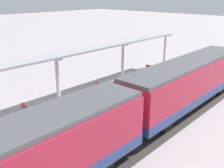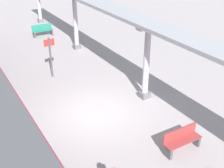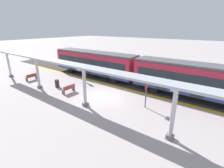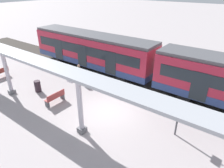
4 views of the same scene
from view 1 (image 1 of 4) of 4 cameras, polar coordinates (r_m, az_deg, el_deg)
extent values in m
plane|color=#ACA1A3|center=(18.55, -6.39, -6.13)|extent=(176.00, 176.00, 0.00)
cube|color=gold|center=(16.65, 0.37, -9.14)|extent=(0.50, 38.64, 0.01)
cube|color=#38332D|center=(15.63, 5.47, -11.32)|extent=(3.20, 50.64, 0.01)
cube|color=#B12239|center=(19.44, 16.29, 0.56)|extent=(2.60, 13.12, 2.60)
cube|color=navy|center=(19.78, 16.01, -2.25)|extent=(2.63, 13.14, 0.55)
cube|color=#515156|center=(19.05, 16.69, 4.61)|extent=(2.39, 13.12, 0.24)
cube|color=#1E262D|center=(19.93, 13.04, 2.25)|extent=(0.03, 12.07, 0.84)
cube|color=#1E262D|center=(22.89, 17.09, 2.64)|extent=(0.04, 1.10, 2.00)
cube|color=#1E262D|center=(20.10, 12.90, 0.72)|extent=(0.04, 1.10, 2.00)
cube|color=#1E262D|center=(17.48, 7.42, -1.79)|extent=(0.04, 1.10, 2.00)
cube|color=black|center=(16.67, 9.05, -8.14)|extent=(2.21, 0.90, 0.64)
cube|color=black|center=(23.61, 20.61, -0.76)|extent=(2.21, 0.90, 0.64)
cube|color=#1E262D|center=(12.86, -11.94, -10.27)|extent=(0.04, 1.10, 2.00)
cube|color=black|center=(13.18, -4.65, -16.12)|extent=(2.21, 0.90, 0.64)
cube|color=slate|center=(31.05, 11.34, 4.47)|extent=(0.44, 0.44, 0.30)
cylinder|color=silver|center=(30.67, 11.55, 7.53)|extent=(0.28, 0.28, 3.09)
cube|color=silver|center=(30.39, 11.76, 10.48)|extent=(1.10, 0.36, 0.12)
cube|color=slate|center=(25.23, 2.31, 1.37)|extent=(0.44, 0.44, 0.30)
cylinder|color=silver|center=(24.76, 2.37, 5.10)|extent=(0.28, 0.28, 3.09)
cube|color=silver|center=(24.41, 2.42, 8.74)|extent=(1.10, 0.36, 0.12)
cube|color=slate|center=(20.46, -11.57, -3.45)|extent=(0.44, 0.44, 0.30)
cylinder|color=silver|center=(19.88, -11.89, 1.06)|extent=(0.28, 0.28, 3.09)
cube|color=silver|center=(19.44, -12.22, 5.54)|extent=(1.10, 0.36, 0.12)
cube|color=#A8AAB2|center=(19.44, -12.14, 5.97)|extent=(1.20, 30.64, 0.16)
cube|color=maroon|center=(27.42, 9.02, 3.26)|extent=(1.52, 0.53, 0.04)
cube|color=maroon|center=(27.20, 8.84, 3.62)|extent=(1.50, 0.15, 0.40)
cube|color=#4C4C51|center=(27.81, 7.81, 3.06)|extent=(0.12, 0.40, 0.42)
cube|color=#4C4C51|center=(27.16, 10.21, 2.53)|extent=(0.12, 0.40, 0.42)
cube|color=#9E3837|center=(21.80, -1.88, -0.77)|extent=(1.50, 0.45, 0.04)
cube|color=#9E3837|center=(21.60, -2.24, -0.35)|extent=(1.50, 0.07, 0.40)
cube|color=#4C4C51|center=(22.33, -3.09, -0.92)|extent=(0.10, 0.40, 0.42)
cube|color=#4C4C51|center=(21.44, -0.61, -1.78)|extent=(0.10, 0.40, 0.42)
cylinder|color=#31232C|center=(23.28, 2.77, 0.58)|extent=(0.48, 0.48, 0.90)
cylinder|color=#4C4C51|center=(15.71, -18.44, -7.59)|extent=(0.10, 0.10, 2.20)
cube|color=red|center=(15.35, -18.78, -4.75)|extent=(0.56, 0.04, 0.36)
cylinder|color=#4C6841|center=(20.39, 6.68, -2.50)|extent=(0.10, 0.10, 0.80)
cylinder|color=#4C6841|center=(20.43, 7.12, -2.47)|extent=(0.10, 0.10, 0.80)
cube|color=#4D5C50|center=(20.16, 6.98, -0.65)|extent=(0.46, 0.49, 0.60)
sphere|color=tan|center=(20.03, 7.02, 0.45)|extent=(0.22, 0.22, 0.22)
camera|label=2|loc=(21.83, 22.31, 15.88)|focal=47.10mm
camera|label=3|loc=(24.69, -45.90, 10.72)|focal=26.12mm
camera|label=4|loc=(22.16, -38.22, 14.67)|focal=31.99mm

